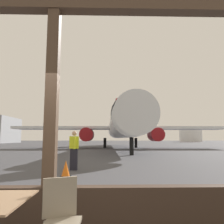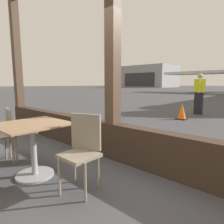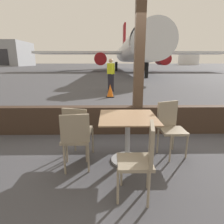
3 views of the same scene
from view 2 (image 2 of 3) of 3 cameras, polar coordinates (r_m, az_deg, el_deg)
The scene contains 7 objects.
window_frame at distance 3.32m, azimuth 0.23°, elevation 10.18°, with size 7.77×0.24×3.92m.
dining_table at distance 2.93m, azimuth -22.24°, elevation -8.59°, with size 0.88×0.88×0.76m.
cafe_chair_aisle_left at distance 3.67m, azimuth -26.47°, elevation -4.50°, with size 0.46×0.46×0.89m.
cafe_chair_aisle_right at distance 2.42m, azimuth -8.73°, elevation -9.82°, with size 0.49×0.49×0.93m.
ground_crew_worker at distance 9.05m, azimuth 24.34°, elevation 5.05°, with size 0.40×0.56×1.74m.
traffic_cone at distance 7.57m, azimuth 19.96°, elevation 0.06°, with size 0.36×0.36×0.59m.
distant_hangar at distance 80.35m, azimuth 11.00°, elevation 10.17°, with size 18.96×15.16×8.31m.
Camera 2 is at (2.21, -2.48, 1.30)m, focal length 30.95 mm.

